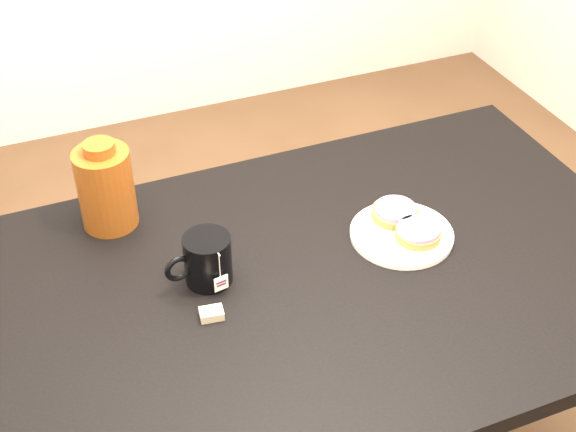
{
  "coord_description": "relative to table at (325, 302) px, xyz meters",
  "views": [
    {
      "loc": [
        -0.54,
        -1.1,
        1.85
      ],
      "look_at": [
        -0.03,
        0.13,
        0.81
      ],
      "focal_mm": 50.0,
      "sensor_mm": 36.0,
      "label": 1
    }
  ],
  "objects": [
    {
      "name": "bagel_back",
      "position": [
        0.21,
        0.1,
        0.11
      ],
      "size": [
        0.11,
        0.11,
        0.03
      ],
      "color": "brown",
      "rests_on": "plate"
    },
    {
      "name": "bagel_package",
      "position": [
        -0.37,
        0.33,
        0.18
      ],
      "size": [
        0.14,
        0.14,
        0.21
      ],
      "rotation": [
        0.0,
        0.0,
        -0.18
      ],
      "color": "#5B270C",
      "rests_on": "table"
    },
    {
      "name": "bagel_front",
      "position": [
        0.22,
        0.02,
        0.11
      ],
      "size": [
        0.14,
        0.14,
        0.03
      ],
      "color": "brown",
      "rests_on": "plate"
    },
    {
      "name": "plate",
      "position": [
        0.2,
        0.04,
        0.09
      ],
      "size": [
        0.22,
        0.22,
        0.02
      ],
      "color": "white",
      "rests_on": "table"
    },
    {
      "name": "teabag_pouch",
      "position": [
        -0.26,
        -0.03,
        0.09
      ],
      "size": [
        0.05,
        0.04,
        0.02
      ],
      "primitive_type": "cube",
      "rotation": [
        0.0,
        0.0,
        -0.14
      ],
      "color": "#C6B793",
      "rests_on": "table"
    },
    {
      "name": "mug",
      "position": [
        -0.23,
        0.07,
        0.14
      ],
      "size": [
        0.15,
        0.11,
        0.11
      ],
      "rotation": [
        0.0,
        0.0,
        0.17
      ],
      "color": "black",
      "rests_on": "table"
    },
    {
      "name": "table",
      "position": [
        0.0,
        0.0,
        0.0
      ],
      "size": [
        1.4,
        0.9,
        0.75
      ],
      "color": "black",
      "rests_on": "ground_plane"
    }
  ]
}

